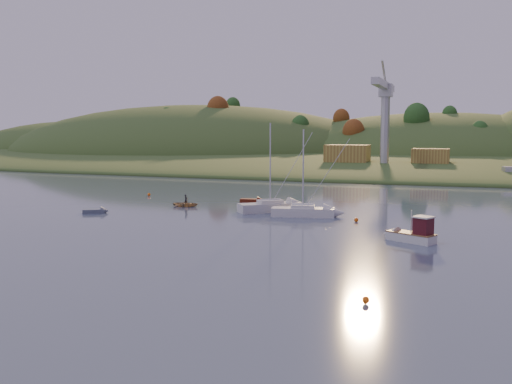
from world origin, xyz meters
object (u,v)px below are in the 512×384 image
(sailboat_far, at_px, (303,211))
(canoe, at_px, (186,204))
(sailboat_near, at_px, (270,206))
(red_tender, at_px, (256,201))
(fishing_boat, at_px, (408,233))
(grey_dinghy, at_px, (99,211))

(sailboat_far, distance_m, canoe, 18.64)
(sailboat_near, height_order, sailboat_far, sailboat_near)
(sailboat_far, xyz_separation_m, red_tender, (-10.60, 11.26, -0.45))
(sailboat_far, bearing_deg, fishing_boat, -53.32)
(canoe, xyz_separation_m, red_tender, (7.75, 7.97, -0.11))
(fishing_boat, distance_m, sailboat_near, 24.50)
(sailboat_near, height_order, grey_dinghy, sailboat_near)
(fishing_boat, xyz_separation_m, red_tender, (-24.75, 23.56, -0.52))
(fishing_boat, distance_m, grey_dinghy, 40.77)
(canoe, distance_m, grey_dinghy, 12.52)
(red_tender, distance_m, grey_dinghy, 23.61)
(sailboat_near, bearing_deg, grey_dinghy, 163.11)
(sailboat_far, distance_m, red_tender, 15.47)
(canoe, bearing_deg, grey_dinghy, 135.03)
(sailboat_near, distance_m, canoe, 13.08)
(fishing_boat, relative_size, sailboat_far, 0.52)
(fishing_boat, xyz_separation_m, grey_dinghy, (-40.35, 5.84, -0.53))
(fishing_boat, bearing_deg, canoe, 1.63)
(fishing_boat, height_order, sailboat_far, sailboat_far)
(red_tender, relative_size, grey_dinghy, 1.14)
(canoe, distance_m, red_tender, 11.12)
(canoe, relative_size, red_tender, 0.93)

